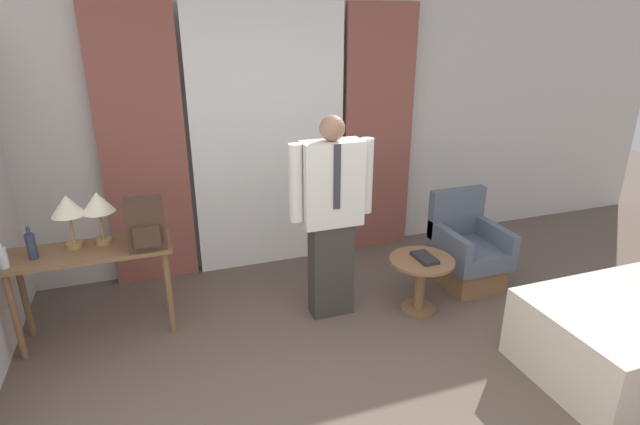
{
  "coord_description": "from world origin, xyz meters",
  "views": [
    {
      "loc": [
        -1.13,
        -1.95,
        2.38
      ],
      "look_at": [
        0.06,
        1.46,
        1.01
      ],
      "focal_mm": 28.0,
      "sensor_mm": 36.0,
      "label": 1
    }
  ],
  "objects_px": {
    "backpack": "(146,224)",
    "person": "(331,213)",
    "bottle_by_lamp": "(31,246)",
    "side_table": "(421,275)",
    "armchair": "(467,253)",
    "table_lamp_right": "(98,205)",
    "desk": "(92,265)",
    "table_lamp_left": "(68,208)",
    "bottle_near_edge": "(2,257)",
    "book": "(425,258)"
  },
  "relations": [
    {
      "from": "table_lamp_left",
      "to": "desk",
      "type": "bearing_deg",
      "value": -38.31
    },
    {
      "from": "desk",
      "to": "side_table",
      "type": "bearing_deg",
      "value": -11.72
    },
    {
      "from": "table_lamp_right",
      "to": "bottle_near_edge",
      "type": "distance_m",
      "value": 0.72
    },
    {
      "from": "bottle_by_lamp",
      "to": "side_table",
      "type": "height_order",
      "value": "bottle_by_lamp"
    },
    {
      "from": "bottle_by_lamp",
      "to": "table_lamp_right",
      "type": "bearing_deg",
      "value": 13.15
    },
    {
      "from": "table_lamp_right",
      "to": "person",
      "type": "bearing_deg",
      "value": -12.66
    },
    {
      "from": "table_lamp_left",
      "to": "bottle_near_edge",
      "type": "bearing_deg",
      "value": -153.71
    },
    {
      "from": "table_lamp_left",
      "to": "armchair",
      "type": "height_order",
      "value": "table_lamp_left"
    },
    {
      "from": "armchair",
      "to": "book",
      "type": "distance_m",
      "value": 0.73
    },
    {
      "from": "bottle_near_edge",
      "to": "person",
      "type": "xyz_separation_m",
      "value": [
        2.41,
        -0.18,
        0.1
      ]
    },
    {
      "from": "backpack",
      "to": "person",
      "type": "bearing_deg",
      "value": -8.97
    },
    {
      "from": "table_lamp_right",
      "to": "side_table",
      "type": "xyz_separation_m",
      "value": [
        2.51,
        -0.63,
        -0.74
      ]
    },
    {
      "from": "table_lamp_right",
      "to": "person",
      "type": "height_order",
      "value": "person"
    },
    {
      "from": "desk",
      "to": "armchair",
      "type": "bearing_deg",
      "value": -4.59
    },
    {
      "from": "table_lamp_left",
      "to": "side_table",
      "type": "distance_m",
      "value": 2.89
    },
    {
      "from": "table_lamp_left",
      "to": "bottle_by_lamp",
      "type": "relative_size",
      "value": 1.71
    },
    {
      "from": "table_lamp_left",
      "to": "bottle_near_edge",
      "type": "distance_m",
      "value": 0.54
    },
    {
      "from": "backpack",
      "to": "person",
      "type": "xyz_separation_m",
      "value": [
        1.44,
        -0.23,
        -0.01
      ]
    },
    {
      "from": "table_lamp_left",
      "to": "person",
      "type": "height_order",
      "value": "person"
    },
    {
      "from": "armchair",
      "to": "book",
      "type": "relative_size",
      "value": 3.46
    },
    {
      "from": "side_table",
      "to": "book",
      "type": "relative_size",
      "value": 2.14
    },
    {
      "from": "armchair",
      "to": "side_table",
      "type": "xyz_separation_m",
      "value": [
        -0.67,
        -0.28,
        0.01
      ]
    },
    {
      "from": "table_lamp_left",
      "to": "person",
      "type": "bearing_deg",
      "value": -11.34
    },
    {
      "from": "armchair",
      "to": "person",
      "type": "bearing_deg",
      "value": -177.97
    },
    {
      "from": "desk",
      "to": "armchair",
      "type": "distance_m",
      "value": 3.31
    },
    {
      "from": "backpack",
      "to": "armchair",
      "type": "bearing_deg",
      "value": -3.55
    },
    {
      "from": "backpack",
      "to": "book",
      "type": "xyz_separation_m",
      "value": [
        2.2,
        -0.46,
        -0.43
      ]
    },
    {
      "from": "person",
      "to": "armchair",
      "type": "distance_m",
      "value": 1.54
    },
    {
      "from": "bottle_by_lamp",
      "to": "desk",
      "type": "bearing_deg",
      "value": 4.35
    },
    {
      "from": "bottle_near_edge",
      "to": "bottle_by_lamp",
      "type": "bearing_deg",
      "value": 31.52
    },
    {
      "from": "table_lamp_left",
      "to": "person",
      "type": "xyz_separation_m",
      "value": [
        1.98,
        -0.4,
        -0.15
      ]
    },
    {
      "from": "backpack",
      "to": "armchair",
      "type": "height_order",
      "value": "backpack"
    },
    {
      "from": "table_lamp_right",
      "to": "armchair",
      "type": "distance_m",
      "value": 3.29
    },
    {
      "from": "desk",
      "to": "bottle_near_edge",
      "type": "distance_m",
      "value": 0.59
    },
    {
      "from": "bottle_by_lamp",
      "to": "armchair",
      "type": "height_order",
      "value": "bottle_by_lamp"
    },
    {
      "from": "bottle_by_lamp",
      "to": "side_table",
      "type": "xyz_separation_m",
      "value": [
        2.99,
        -0.51,
        -0.52
      ]
    },
    {
      "from": "bottle_by_lamp",
      "to": "person",
      "type": "height_order",
      "value": "person"
    },
    {
      "from": "side_table",
      "to": "person",
      "type": "bearing_deg",
      "value": 162.89
    },
    {
      "from": "table_lamp_left",
      "to": "side_table",
      "type": "relative_size",
      "value": 0.77
    },
    {
      "from": "armchair",
      "to": "book",
      "type": "bearing_deg",
      "value": -156.09
    },
    {
      "from": "bottle_near_edge",
      "to": "armchair",
      "type": "xyz_separation_m",
      "value": [
        3.82,
        -0.13,
        -0.51
      ]
    },
    {
      "from": "backpack",
      "to": "book",
      "type": "bearing_deg",
      "value": -11.9
    },
    {
      "from": "table_lamp_left",
      "to": "backpack",
      "type": "bearing_deg",
      "value": -17.47
    },
    {
      "from": "desk",
      "to": "armchair",
      "type": "height_order",
      "value": "armchair"
    },
    {
      "from": "table_lamp_left",
      "to": "bottle_by_lamp",
      "type": "bearing_deg",
      "value": -157.29
    },
    {
      "from": "bottle_by_lamp",
      "to": "armchair",
      "type": "bearing_deg",
      "value": -3.68
    },
    {
      "from": "backpack",
      "to": "side_table",
      "type": "height_order",
      "value": "backpack"
    },
    {
      "from": "table_lamp_left",
      "to": "armchair",
      "type": "xyz_separation_m",
      "value": [
        3.39,
        -0.35,
        -0.75
      ]
    },
    {
      "from": "bottle_near_edge",
      "to": "person",
      "type": "distance_m",
      "value": 2.42
    },
    {
      "from": "table_lamp_left",
      "to": "book",
      "type": "relative_size",
      "value": 1.64
    }
  ]
}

